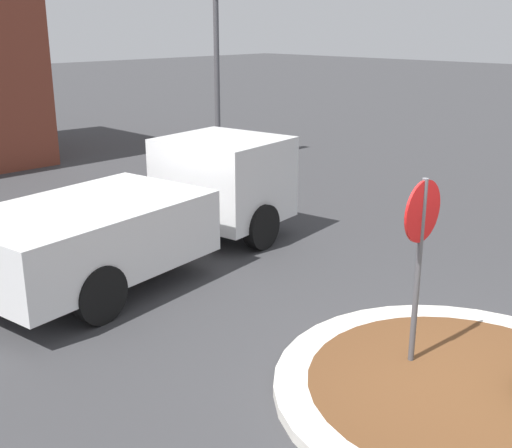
% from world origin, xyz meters
% --- Properties ---
extents(ground_plane, '(120.00, 120.00, 0.00)m').
position_xyz_m(ground_plane, '(0.00, 0.00, 0.00)').
color(ground_plane, '#38383A').
extents(traffic_island, '(4.31, 4.31, 0.13)m').
position_xyz_m(traffic_island, '(0.00, 0.00, 0.07)').
color(traffic_island, beige).
rests_on(traffic_island, ground_plane).
extents(stop_sign, '(0.72, 0.07, 2.39)m').
position_xyz_m(stop_sign, '(0.08, 0.74, 1.66)').
color(stop_sign, '#4C4C51').
rests_on(stop_sign, ground_plane).
extents(utility_truck, '(6.44, 3.02, 1.95)m').
position_xyz_m(utility_truck, '(0.15, 5.87, 0.99)').
color(utility_truck, silver).
rests_on(utility_truck, ground_plane).
extents(light_pole, '(0.70, 0.30, 5.29)m').
position_xyz_m(light_pole, '(6.73, 11.47, 3.17)').
color(light_pole, '#4C4C51').
rests_on(light_pole, ground_plane).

